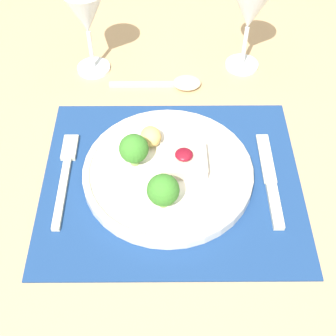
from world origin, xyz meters
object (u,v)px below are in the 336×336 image
Objects in this scene: fork at (66,172)px; wine_glass_near at (250,12)px; knife at (271,185)px; spoon at (178,83)px; dinner_plate at (167,170)px; wine_glass_far at (86,16)px.

wine_glass_near reaches higher than fork.
knife is 0.28m from spoon.
dinner_plate is 1.42× the size of knife.
dinner_plate is 0.34m from wine_glass_near.
wine_glass_near is at bearing 22.05° from spoon.
spoon is at bearing 50.18° from fork.
dinner_plate reaches higher than spoon.
fork is 1.08× the size of spoon.
wine_glass_far is (0.02, 0.27, 0.11)m from fork.
fork is 0.33m from knife.
dinner_plate reaches higher than fork.
knife is at bearing -87.62° from wine_glass_near.
fork is at bearing 172.72° from knife.
spoon is 0.21m from wine_glass_far.
wine_glass_near is (0.13, 0.06, 0.11)m from spoon.
dinner_plate is 1.42× the size of fork.
wine_glass_near is at bearing 42.04° from fork.
dinner_plate is at bearing -62.62° from wine_glass_far.
fork is 1.00× the size of knife.
dinner_plate is 0.16m from knife.
knife is 0.33m from wine_glass_near.
wine_glass_far is (-0.29, -0.01, -0.00)m from wine_glass_near.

